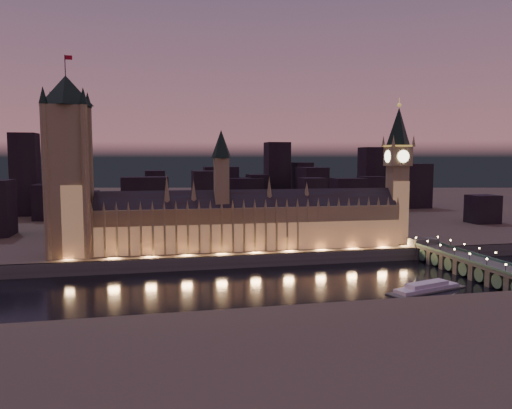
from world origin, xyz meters
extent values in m
plane|color=black|center=(0.00, 0.00, 0.00)|extent=(2000.00, 2000.00, 0.00)
cube|color=#493538|center=(0.00, 520.00, 4.00)|extent=(2000.00, 960.00, 8.00)
cube|color=#464142|center=(0.00, 41.00, 4.00)|extent=(2000.00, 2.50, 8.00)
cube|color=#8E724C|center=(3.55, 62.00, 22.00)|extent=(200.38, 24.26, 28.00)
cube|color=#AF7E53|center=(3.55, 51.75, 17.00)|extent=(200.00, 0.50, 18.00)
cube|color=black|center=(3.55, 62.00, 39.00)|extent=(200.30, 20.52, 16.26)
cube|color=#8E724C|center=(-16.45, 62.00, 52.00)|extent=(9.00, 9.00, 32.00)
cone|color=black|center=(-16.45, 62.00, 77.00)|extent=(13.00, 13.00, 18.00)
cube|color=#8E724C|center=(-96.45, 51.40, 22.00)|extent=(1.20, 1.20, 28.00)
cone|color=#8E724C|center=(-96.45, 52.00, 39.00)|extent=(2.00, 2.00, 6.00)
cube|color=#8E724C|center=(-89.31, 51.40, 22.00)|extent=(1.20, 1.20, 28.00)
cone|color=#8E724C|center=(-89.31, 52.00, 39.00)|extent=(2.00, 2.00, 6.00)
cube|color=#8E724C|center=(-82.17, 51.40, 22.00)|extent=(1.20, 1.20, 28.00)
cone|color=#8E724C|center=(-82.17, 52.00, 39.00)|extent=(2.00, 2.00, 6.00)
cube|color=#8E724C|center=(-75.03, 51.40, 22.00)|extent=(1.20, 1.20, 28.00)
cone|color=#8E724C|center=(-75.03, 52.00, 39.00)|extent=(2.00, 2.00, 6.00)
cube|color=#8E724C|center=(-67.88, 51.40, 22.00)|extent=(1.20, 1.20, 28.00)
cone|color=#8E724C|center=(-67.88, 52.00, 39.00)|extent=(2.00, 2.00, 6.00)
cube|color=#8E724C|center=(-60.74, 51.40, 22.00)|extent=(1.20, 1.20, 28.00)
cone|color=#8E724C|center=(-60.74, 52.00, 39.00)|extent=(2.00, 2.00, 6.00)
cube|color=#8E724C|center=(-53.60, 51.40, 22.00)|extent=(1.20, 1.20, 28.00)
cone|color=#8E724C|center=(-53.60, 52.00, 39.00)|extent=(2.00, 2.00, 6.00)
cube|color=#8E724C|center=(-46.45, 51.40, 22.00)|extent=(1.20, 1.20, 28.00)
cone|color=#8E724C|center=(-46.45, 52.00, 39.00)|extent=(2.00, 2.00, 6.00)
cube|color=#8E724C|center=(-39.31, 51.40, 22.00)|extent=(1.20, 1.20, 28.00)
cone|color=#8E724C|center=(-39.31, 52.00, 39.00)|extent=(2.00, 2.00, 6.00)
cube|color=#8E724C|center=(-32.17, 51.40, 22.00)|extent=(1.20, 1.20, 28.00)
cone|color=#8E724C|center=(-32.17, 52.00, 39.00)|extent=(2.00, 2.00, 6.00)
cube|color=#8E724C|center=(-25.03, 51.40, 22.00)|extent=(1.20, 1.20, 28.00)
cone|color=#8E724C|center=(-25.03, 52.00, 39.00)|extent=(2.00, 2.00, 6.00)
cube|color=#8E724C|center=(-17.88, 51.40, 22.00)|extent=(1.20, 1.20, 28.00)
cone|color=#8E724C|center=(-17.88, 52.00, 39.00)|extent=(2.00, 2.00, 6.00)
cube|color=#8E724C|center=(-10.74, 51.40, 22.00)|extent=(1.20, 1.20, 28.00)
cone|color=#8E724C|center=(-10.74, 52.00, 39.00)|extent=(2.00, 2.00, 6.00)
cube|color=#8E724C|center=(-3.60, 51.40, 22.00)|extent=(1.20, 1.20, 28.00)
cone|color=#8E724C|center=(-3.60, 52.00, 39.00)|extent=(2.00, 2.00, 6.00)
cube|color=#8E724C|center=(3.55, 51.40, 22.00)|extent=(1.20, 1.20, 28.00)
cone|color=#8E724C|center=(3.55, 52.00, 39.00)|extent=(2.00, 2.00, 6.00)
cube|color=#8E724C|center=(10.69, 51.40, 22.00)|extent=(1.20, 1.20, 28.00)
cone|color=#8E724C|center=(10.69, 52.00, 39.00)|extent=(2.00, 2.00, 6.00)
cube|color=#8E724C|center=(17.83, 51.40, 22.00)|extent=(1.20, 1.20, 28.00)
cone|color=#8E724C|center=(17.83, 52.00, 39.00)|extent=(2.00, 2.00, 6.00)
cube|color=#8E724C|center=(24.97, 51.40, 22.00)|extent=(1.20, 1.20, 28.00)
cone|color=#8E724C|center=(24.97, 52.00, 39.00)|extent=(2.00, 2.00, 6.00)
cube|color=#8E724C|center=(32.12, 51.40, 22.00)|extent=(1.20, 1.20, 28.00)
cone|color=#8E724C|center=(32.12, 52.00, 39.00)|extent=(2.00, 2.00, 6.00)
cube|color=#8E724C|center=(39.26, 51.40, 22.00)|extent=(1.20, 1.20, 28.00)
cone|color=#8E724C|center=(39.26, 52.00, 39.00)|extent=(2.00, 2.00, 6.00)
cube|color=#8E724C|center=(46.40, 51.40, 22.00)|extent=(1.20, 1.20, 28.00)
cone|color=#8E724C|center=(46.40, 52.00, 39.00)|extent=(2.00, 2.00, 6.00)
cube|color=#8E724C|center=(53.55, 51.40, 22.00)|extent=(1.20, 1.20, 28.00)
cone|color=#8E724C|center=(53.55, 52.00, 39.00)|extent=(2.00, 2.00, 6.00)
cube|color=#8E724C|center=(60.69, 51.40, 22.00)|extent=(1.20, 1.20, 28.00)
cone|color=#8E724C|center=(60.69, 52.00, 39.00)|extent=(2.00, 2.00, 6.00)
cube|color=#8E724C|center=(67.83, 51.40, 22.00)|extent=(1.20, 1.20, 28.00)
cone|color=#8E724C|center=(67.83, 52.00, 39.00)|extent=(2.00, 2.00, 6.00)
cube|color=#8E724C|center=(74.97, 51.40, 22.00)|extent=(1.20, 1.20, 28.00)
cone|color=#8E724C|center=(74.97, 52.00, 39.00)|extent=(2.00, 2.00, 6.00)
cube|color=#8E724C|center=(82.12, 51.40, 22.00)|extent=(1.20, 1.20, 28.00)
cone|color=#8E724C|center=(82.12, 52.00, 39.00)|extent=(2.00, 2.00, 6.00)
cube|color=#8E724C|center=(89.26, 51.40, 22.00)|extent=(1.20, 1.20, 28.00)
cone|color=#8E724C|center=(89.26, 52.00, 39.00)|extent=(2.00, 2.00, 6.00)
cube|color=#8E724C|center=(96.40, 51.40, 22.00)|extent=(1.20, 1.20, 28.00)
cone|color=#8E724C|center=(96.40, 52.00, 39.00)|extent=(2.00, 2.00, 6.00)
cube|color=#8E724C|center=(103.55, 51.40, 22.00)|extent=(1.20, 1.20, 28.00)
cone|color=#8E724C|center=(103.55, 52.00, 39.00)|extent=(2.00, 2.00, 6.00)
cone|color=#8E724C|center=(-51.45, 62.00, 49.00)|extent=(4.40, 4.40, 18.00)
cone|color=#8E724C|center=(-34.45, 62.00, 47.00)|extent=(4.40, 4.40, 14.00)
cone|color=#8E724C|center=(15.55, 62.00, 48.00)|extent=(4.40, 4.40, 16.00)
cone|color=#8E724C|center=(41.55, 62.00, 46.00)|extent=(4.40, 4.40, 12.00)
cube|color=#8E724C|center=(-110.00, 62.00, 53.58)|extent=(24.30, 24.30, 91.17)
cube|color=#AF7E53|center=(-110.00, 50.80, 30.00)|extent=(22.00, 0.50, 44.00)
cone|color=black|center=(-110.00, 62.00, 108.17)|extent=(31.68, 31.68, 18.00)
cylinder|color=black|center=(-110.00, 62.00, 123.17)|extent=(0.50, 0.50, 12.00)
cube|color=#AC0C20|center=(-107.80, 62.00, 127.67)|extent=(4.00, 0.15, 2.50)
cylinder|color=#8E724C|center=(-121.00, 51.00, 53.58)|extent=(4.40, 4.40, 91.17)
cone|color=black|center=(-121.00, 51.00, 104.17)|extent=(5.20, 5.20, 10.00)
cylinder|color=#8E724C|center=(-121.00, 73.00, 53.58)|extent=(4.40, 4.40, 91.17)
cone|color=black|center=(-121.00, 73.00, 104.17)|extent=(5.20, 5.20, 10.00)
cylinder|color=#8E724C|center=(-99.00, 51.00, 53.58)|extent=(4.40, 4.40, 91.17)
cone|color=black|center=(-99.00, 51.00, 104.17)|extent=(5.20, 5.20, 10.00)
cylinder|color=#8E724C|center=(-99.00, 73.00, 53.58)|extent=(4.40, 4.40, 91.17)
cone|color=black|center=(-99.00, 73.00, 104.17)|extent=(5.20, 5.20, 10.00)
cube|color=#8E724C|center=(108.00, 62.00, 35.20)|extent=(12.58, 12.58, 54.40)
cube|color=#AF7E53|center=(108.00, 55.80, 30.00)|extent=(12.00, 0.50, 44.00)
cube|color=#8E724C|center=(108.00, 62.00, 69.05)|extent=(15.00, 15.00, 13.30)
cube|color=#F2C64C|center=(108.00, 62.00, 76.30)|extent=(15.75, 15.75, 1.20)
cone|color=black|center=(108.00, 62.00, 89.90)|extent=(18.00, 18.00, 26.00)
sphere|color=#F2C64C|center=(108.00, 62.00, 104.40)|extent=(2.80, 2.80, 2.80)
cylinder|color=#F2C64C|center=(108.00, 62.00, 106.90)|extent=(0.40, 0.40, 5.00)
cylinder|color=#FFF2BF|center=(108.00, 54.25, 69.05)|extent=(8.40, 0.50, 8.40)
cylinder|color=#FFF2BF|center=(108.00, 69.75, 69.05)|extent=(8.40, 0.50, 8.40)
cylinder|color=#FFF2BF|center=(100.25, 62.00, 69.05)|extent=(0.50, 8.40, 8.40)
cylinder|color=#FFF2BF|center=(115.75, 62.00, 69.05)|extent=(0.50, 8.40, 8.40)
cone|color=#8E724C|center=(100.50, 54.50, 79.70)|extent=(2.60, 2.60, 8.00)
cone|color=#8E724C|center=(100.50, 69.50, 79.70)|extent=(2.60, 2.60, 8.00)
cone|color=#8E724C|center=(115.50, 54.50, 79.70)|extent=(2.60, 2.60, 8.00)
cone|color=#8E724C|center=(115.50, 69.50, 79.70)|extent=(2.60, 2.60, 8.00)
cube|color=#464142|center=(119.16, -10.00, 9.50)|extent=(17.18, 100.00, 1.60)
cube|color=#395751|center=(110.97, -10.00, 10.90)|extent=(0.80, 100.00, 1.60)
cube|color=#395751|center=(127.34, -10.00, 10.90)|extent=(0.80, 100.00, 1.60)
cube|color=#464142|center=(119.16, 45.00, 8.75)|extent=(17.18, 12.00, 9.50)
cylinder|color=black|center=(110.97, -45.71, 12.70)|extent=(0.30, 0.30, 4.40)
sphere|color=#FFD88C|center=(110.97, -45.71, 15.00)|extent=(1.00, 1.00, 1.00)
cube|color=#464142|center=(119.16, -31.43, 4.35)|extent=(15.46, 4.00, 9.50)
cylinder|color=black|center=(110.97, -31.43, 12.70)|extent=(0.30, 0.30, 4.40)
sphere|color=#FFD88C|center=(110.97, -31.43, 15.00)|extent=(1.00, 1.00, 1.00)
cube|color=#464142|center=(119.16, -17.14, 4.35)|extent=(15.46, 4.00, 9.50)
cylinder|color=black|center=(110.97, -17.14, 12.70)|extent=(0.30, 0.30, 4.40)
sphere|color=#FFD88C|center=(110.97, -17.14, 15.00)|extent=(1.00, 1.00, 1.00)
cylinder|color=black|center=(127.34, -17.14, 12.70)|extent=(0.30, 0.30, 4.40)
sphere|color=#FFD88C|center=(127.34, -17.14, 15.00)|extent=(1.00, 1.00, 1.00)
cube|color=#464142|center=(119.16, -2.86, 4.35)|extent=(15.46, 4.00, 9.50)
cylinder|color=black|center=(110.97, -2.86, 12.70)|extent=(0.30, 0.30, 4.40)
sphere|color=#FFD88C|center=(110.97, -2.86, 15.00)|extent=(1.00, 1.00, 1.00)
cylinder|color=black|center=(127.34, -2.86, 12.70)|extent=(0.30, 0.30, 4.40)
sphere|color=#FFD88C|center=(127.34, -2.86, 15.00)|extent=(1.00, 1.00, 1.00)
cube|color=#464142|center=(119.16, 11.43, 4.35)|extent=(15.46, 4.00, 9.50)
cylinder|color=black|center=(110.97, 11.43, 12.70)|extent=(0.30, 0.30, 4.40)
sphere|color=#FFD88C|center=(110.97, 11.43, 15.00)|extent=(1.00, 1.00, 1.00)
cylinder|color=black|center=(127.34, 11.43, 12.70)|extent=(0.30, 0.30, 4.40)
sphere|color=#FFD88C|center=(127.34, 11.43, 15.00)|extent=(1.00, 1.00, 1.00)
cube|color=#464142|center=(119.16, 25.71, 4.35)|extent=(15.46, 4.00, 9.50)
cylinder|color=black|center=(110.97, 25.71, 12.70)|extent=(0.30, 0.30, 4.40)
sphere|color=#FFD88C|center=(110.97, 25.71, 15.00)|extent=(1.00, 1.00, 1.00)
cylinder|color=black|center=(127.34, 25.71, 12.70)|extent=(0.30, 0.30, 4.40)
sphere|color=#FFD88C|center=(127.34, 25.71, 15.00)|extent=(1.00, 1.00, 1.00)
cube|color=#464142|center=(119.16, 40.00, 4.35)|extent=(15.46, 4.00, 9.50)
cylinder|color=black|center=(110.97, 40.00, 12.70)|extent=(0.30, 0.30, 4.40)
sphere|color=#FFD88C|center=(110.97, 40.00, 15.00)|extent=(1.00, 1.00, 1.00)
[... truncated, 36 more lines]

